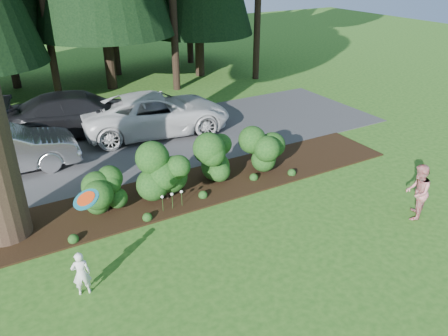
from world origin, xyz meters
name	(u,v)px	position (x,y,z in m)	size (l,w,h in m)	color
ground	(223,250)	(0.00, 0.00, 0.00)	(80.00, 80.00, 0.00)	#275719
mulch_bed	(171,194)	(0.00, 3.25, 0.03)	(16.00, 2.50, 0.05)	black
driveway	(126,147)	(0.00, 7.50, 0.01)	(22.00, 6.00, 0.03)	#38383A
shrub_row	(194,167)	(0.77, 3.14, 0.81)	(6.53, 1.60, 1.61)	#113A12
lily_cluster	(172,195)	(-0.30, 2.40, 0.50)	(0.69, 0.09, 0.57)	#113A12
car_silver_wagon	(1,150)	(-4.24, 7.43, 0.83)	(1.70, 4.88, 1.61)	#B5B5BA
car_white_suv	(157,113)	(1.65, 8.28, 0.86)	(2.74, 5.95, 1.65)	silver
car_dark_suv	(81,113)	(-1.04, 9.80, 0.87)	(2.36, 5.81, 1.69)	black
child	(81,273)	(-3.40, 0.19, 0.54)	(0.39, 0.26, 1.08)	white
adult	(417,192)	(5.43, -1.34, 0.81)	(0.79, 0.61, 1.62)	red
frisbee	(86,199)	(-3.06, 0.15, 2.31)	(0.55, 0.55, 0.30)	#166479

